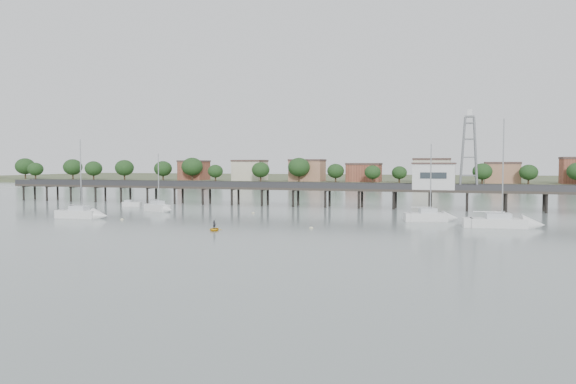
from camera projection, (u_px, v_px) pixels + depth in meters
name	position (u px, v px, depth m)	size (l,w,h in m)	color
ground_plane	(168.00, 248.00, 61.12)	(500.00, 500.00, 0.00)	gray
pier	(311.00, 189.00, 118.08)	(150.00, 5.00, 5.50)	#2D2823
pier_building	(434.00, 176.00, 110.44)	(8.40, 5.40, 5.30)	silver
lattice_tower	(469.00, 153.00, 108.26)	(3.20, 3.20, 15.50)	slate
sailboat_a	(86.00, 214.00, 93.67)	(8.57, 3.01, 13.90)	silver
sailboat_b	(161.00, 208.00, 106.34)	(7.13, 4.66, 11.55)	silver
sailboat_d	(512.00, 223.00, 80.01)	(10.37, 3.98, 16.52)	silver
sailboat_c	(435.00, 217.00, 89.14)	(8.10, 4.63, 12.91)	silver
white_tender	(132.00, 204.00, 119.06)	(4.12, 2.35, 1.51)	silver
yellow_dinghy	(214.00, 231.00, 76.55)	(1.86, 0.54, 2.61)	yellow
dinghy_occupant	(214.00, 231.00, 76.55)	(0.43, 1.18, 0.28)	black
mooring_buoys	(294.00, 220.00, 89.60)	(84.50, 22.70, 0.39)	beige
far_shore	(403.00, 179.00, 289.19)	(500.00, 170.00, 10.40)	#475133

